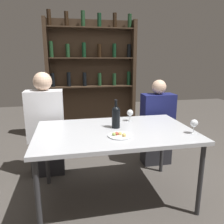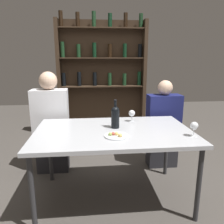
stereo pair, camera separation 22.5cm
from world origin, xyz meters
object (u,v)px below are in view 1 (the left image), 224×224
wine_bottle (116,116)px  wine_glass_0 (130,113)px  seated_person_left (46,128)px  seated_person_right (157,126)px  wine_glass_1 (194,124)px  food_plate_0 (120,135)px

wine_bottle → wine_glass_0: size_ratio=2.21×
seated_person_left → seated_person_right: 1.46m
wine_bottle → wine_glass_1: wine_bottle is taller
seated_person_left → wine_glass_0: bearing=-21.8°
wine_bottle → seated_person_left: (-0.75, 0.59, -0.27)m
wine_glass_0 → food_plate_0: bearing=-116.1°
wine_glass_0 → wine_glass_1: 0.71m
wine_glass_0 → seated_person_right: bearing=37.3°
seated_person_right → food_plate_0: bearing=-130.6°
wine_bottle → seated_person_right: size_ratio=0.25×
wine_glass_0 → seated_person_right: 0.70m
wine_bottle → wine_glass_1: size_ratio=2.14×
wine_bottle → wine_glass_1: bearing=-25.1°
food_plate_0 → wine_glass_0: bearing=63.9°
wine_glass_0 → wine_glass_1: (0.47, -0.53, 0.00)m
seated_person_left → seated_person_right: seated_person_left is taller
seated_person_right → wine_glass_1: bearing=-92.0°
wine_glass_0 → seated_person_left: bearing=158.2°
seated_person_left → food_plate_0: bearing=-49.6°
food_plate_0 → wine_bottle: bearing=85.4°
seated_person_right → seated_person_left: bearing=-180.0°
wine_bottle → food_plate_0: 0.28m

